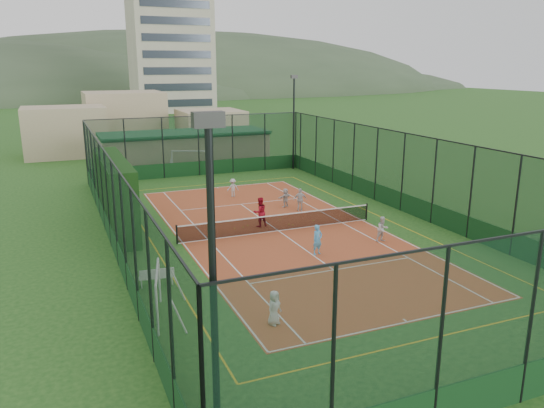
{
  "coord_description": "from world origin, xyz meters",
  "views": [
    {
      "loc": [
        -11.32,
        -26.22,
        9.09
      ],
      "look_at": [
        0.22,
        1.48,
        1.2
      ],
      "focal_mm": 35.0,
      "sensor_mm": 36.0,
      "label": 1
    }
  ],
  "objects_px": {
    "apartment_tower": "(170,34)",
    "coach": "(260,212)",
    "floodlight_sw": "(214,315)",
    "child_far_right": "(300,200)",
    "child_near_mid": "(317,240)",
    "child_far_back": "(285,198)",
    "futsal_goal_near": "(158,295)",
    "child_near_right": "(382,229)",
    "futsal_goal_far": "(190,163)",
    "clubhouse": "(185,149)",
    "white_bench": "(156,276)",
    "floodlight_ne": "(294,123)",
    "child_near_left": "(274,308)",
    "child_far_left": "(233,188)"
  },
  "relations": [
    {
      "from": "child_near_left",
      "to": "child_far_right",
      "type": "distance_m",
      "value": 15.52
    },
    {
      "from": "apartment_tower",
      "to": "futsal_goal_far",
      "type": "height_order",
      "value": "apartment_tower"
    },
    {
      "from": "apartment_tower",
      "to": "white_bench",
      "type": "bearing_deg",
      "value": -102.82
    },
    {
      "from": "apartment_tower",
      "to": "child_near_mid",
      "type": "bearing_deg",
      "value": -97.75
    },
    {
      "from": "floodlight_sw",
      "to": "child_far_right",
      "type": "xyz_separation_m",
      "value": [
        11.58,
        20.01,
        -3.38
      ]
    },
    {
      "from": "floodlight_sw",
      "to": "child_near_right",
      "type": "bearing_deg",
      "value": 44.65
    },
    {
      "from": "clubhouse",
      "to": "child_near_left",
      "type": "relative_size",
      "value": 11.79
    },
    {
      "from": "child_near_left",
      "to": "child_far_back",
      "type": "height_order",
      "value": "child_near_left"
    },
    {
      "from": "futsal_goal_far",
      "to": "child_far_back",
      "type": "xyz_separation_m",
      "value": [
        3.16,
        -12.87,
        -0.39
      ]
    },
    {
      "from": "white_bench",
      "to": "floodlight_sw",
      "type": "bearing_deg",
      "value": -88.82
    },
    {
      "from": "clubhouse",
      "to": "apartment_tower",
      "type": "bearing_deg",
      "value": 78.69
    },
    {
      "from": "child_near_right",
      "to": "white_bench",
      "type": "bearing_deg",
      "value": -177.53
    },
    {
      "from": "white_bench",
      "to": "child_far_left",
      "type": "bearing_deg",
      "value": 64.79
    },
    {
      "from": "child_near_mid",
      "to": "child_near_right",
      "type": "distance_m",
      "value": 4.09
    },
    {
      "from": "clubhouse",
      "to": "floodlight_sw",
      "type": "bearing_deg",
      "value": -102.56
    },
    {
      "from": "apartment_tower",
      "to": "coach",
      "type": "distance_m",
      "value": 83.0
    },
    {
      "from": "futsal_goal_near",
      "to": "child_far_right",
      "type": "height_order",
      "value": "futsal_goal_near"
    },
    {
      "from": "clubhouse",
      "to": "child_near_right",
      "type": "distance_m",
      "value": 26.19
    },
    {
      "from": "apartment_tower",
      "to": "child_far_back",
      "type": "xyz_separation_m",
      "value": [
        -9.5,
        -77.34,
        -14.37
      ]
    },
    {
      "from": "child_near_left",
      "to": "apartment_tower",
      "type": "bearing_deg",
      "value": 49.93
    },
    {
      "from": "child_near_right",
      "to": "child_far_right",
      "type": "relative_size",
      "value": 0.93
    },
    {
      "from": "child_near_mid",
      "to": "child_near_right",
      "type": "xyz_separation_m",
      "value": [
        4.07,
        0.41,
        -0.07
      ]
    },
    {
      "from": "futsal_goal_far",
      "to": "child_near_left",
      "type": "xyz_separation_m",
      "value": [
        -3.88,
        -27.7,
        -0.36
      ]
    },
    {
      "from": "child_far_left",
      "to": "child_far_back",
      "type": "relative_size",
      "value": 1.05
    },
    {
      "from": "floodlight_sw",
      "to": "child_far_back",
      "type": "bearing_deg",
      "value": 62.44
    },
    {
      "from": "floodlight_ne",
      "to": "child_far_right",
      "type": "relative_size",
      "value": 5.62
    },
    {
      "from": "white_bench",
      "to": "coach",
      "type": "bearing_deg",
      "value": 46.18
    },
    {
      "from": "apartment_tower",
      "to": "child_far_right",
      "type": "distance_m",
      "value": 80.38
    },
    {
      "from": "child_far_right",
      "to": "child_far_back",
      "type": "relative_size",
      "value": 1.19
    },
    {
      "from": "child_near_mid",
      "to": "coach",
      "type": "height_order",
      "value": "coach"
    },
    {
      "from": "apartment_tower",
      "to": "futsal_goal_far",
      "type": "xyz_separation_m",
      "value": [
        -12.66,
        -64.46,
        -13.99
      ]
    },
    {
      "from": "apartment_tower",
      "to": "child_far_back",
      "type": "distance_m",
      "value": 79.23
    },
    {
      "from": "clubhouse",
      "to": "child_far_right",
      "type": "bearing_deg",
      "value": -80.88
    },
    {
      "from": "clubhouse",
      "to": "futsal_goal_far",
      "type": "xyz_separation_m",
      "value": [
        -0.66,
        -4.46,
        -0.56
      ]
    },
    {
      "from": "futsal_goal_near",
      "to": "child_far_back",
      "type": "relative_size",
      "value": 2.29
    },
    {
      "from": "child_near_left",
      "to": "futsal_goal_near",
      "type": "bearing_deg",
      "value": 120.5
    },
    {
      "from": "futsal_goal_near",
      "to": "futsal_goal_far",
      "type": "height_order",
      "value": "futsal_goal_far"
    },
    {
      "from": "white_bench",
      "to": "coach",
      "type": "distance_m",
      "value": 9.48
    },
    {
      "from": "futsal_goal_near",
      "to": "child_far_left",
      "type": "distance_m",
      "value": 18.68
    },
    {
      "from": "futsal_goal_far",
      "to": "child_far_back",
      "type": "height_order",
      "value": "futsal_goal_far"
    },
    {
      "from": "white_bench",
      "to": "futsal_goal_far",
      "type": "relative_size",
      "value": 0.46
    },
    {
      "from": "floodlight_sw",
      "to": "clubhouse",
      "type": "relative_size",
      "value": 0.54
    },
    {
      "from": "floodlight_ne",
      "to": "white_bench",
      "type": "bearing_deg",
      "value": -127.18
    },
    {
      "from": "floodlight_ne",
      "to": "child_near_right",
      "type": "xyz_separation_m",
      "value": [
        -4.26,
        -20.42,
        -3.43
      ]
    },
    {
      "from": "child_far_back",
      "to": "apartment_tower",
      "type": "bearing_deg",
      "value": -123.37
    },
    {
      "from": "clubhouse",
      "to": "white_bench",
      "type": "xyz_separation_m",
      "value": [
        -7.8,
        -27.02,
        -1.17
      ]
    },
    {
      "from": "clubhouse",
      "to": "child_far_right",
      "type": "height_order",
      "value": "clubhouse"
    },
    {
      "from": "clubhouse",
      "to": "futsal_goal_near",
      "type": "xyz_separation_m",
      "value": [
        -8.28,
        -30.04,
        -0.66
      ]
    },
    {
      "from": "futsal_goal_near",
      "to": "floodlight_sw",
      "type": "bearing_deg",
      "value": -169.71
    },
    {
      "from": "floodlight_sw",
      "to": "child_near_left",
      "type": "height_order",
      "value": "floodlight_sw"
    }
  ]
}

